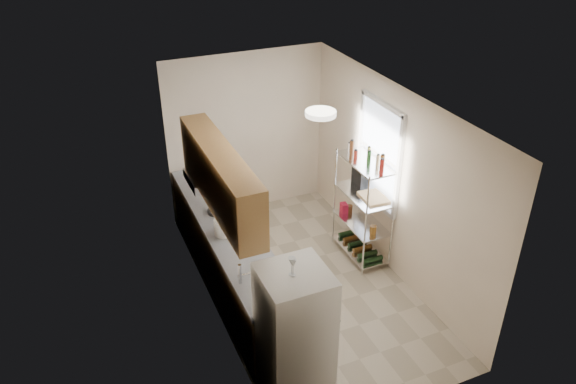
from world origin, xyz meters
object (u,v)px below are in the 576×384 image
frying_pan_large (217,211)px  refrigerator (294,336)px  rice_cooker (224,227)px  cutting_board (374,197)px  espresso_machine (361,174)px

frying_pan_large → refrigerator: bearing=-79.4°
rice_cooker → frying_pan_large: bearing=83.1°
cutting_board → espresso_machine: size_ratio=1.44×
refrigerator → rice_cooker: size_ratio=6.32×
refrigerator → cutting_board: 2.61m
rice_cooker → frying_pan_large: size_ratio=1.00×
refrigerator → rice_cooker: bearing=93.7°
rice_cooker → frying_pan_large: rice_cooker is taller
refrigerator → espresso_machine: bearing=47.6°
frying_pan_large → cutting_board: 2.11m
rice_cooker → frying_pan_large: 0.53m
frying_pan_large → cutting_board: bearing=-9.2°
rice_cooker → espresso_machine: (2.12, 0.30, 0.15)m
refrigerator → espresso_machine: 2.98m
refrigerator → cutting_board: (1.94, 1.73, 0.23)m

